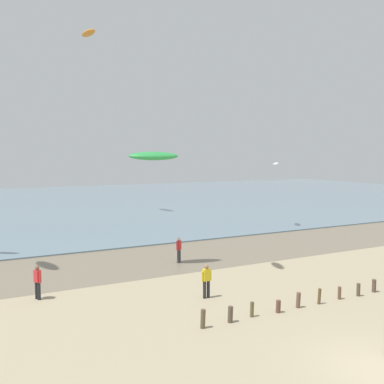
{
  "coord_description": "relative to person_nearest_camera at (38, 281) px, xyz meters",
  "views": [
    {
      "loc": [
        -12.1,
        -9.46,
        7.11
      ],
      "look_at": [
        -1.97,
        9.97,
        5.29
      ],
      "focal_mm": 40.7,
      "sensor_mm": 36.0,
      "label": 1
    }
  ],
  "objects": [
    {
      "name": "kite_aloft_3",
      "position": [
        7.62,
        3.31,
        6.19
      ],
      "size": [
        3.33,
        1.87,
        0.73
      ],
      "primitive_type": "ellipsoid",
      "rotation": [
        -0.24,
        0.0,
        2.88
      ],
      "color": "green"
    },
    {
      "name": "kite_aloft_1",
      "position": [
        24.17,
        11.93,
        5.4
      ],
      "size": [
        1.6,
        1.9,
        0.42
      ],
      "primitive_type": "ellipsoid",
      "rotation": [
        0.23,
        0.0,
        4.1
      ],
      "color": "white"
    },
    {
      "name": "wet_sand_strip",
      "position": [
        9.15,
        5.1,
        -0.91
      ],
      "size": [
        120.0,
        8.56,
        0.01
      ],
      "primitive_type": "cube",
      "color": "#7A6D59",
      "rests_on": "ground"
    },
    {
      "name": "sea",
      "position": [
        9.15,
        44.38,
        -0.87
      ],
      "size": [
        160.0,
        70.0,
        0.1
      ],
      "primitive_type": "cube",
      "color": "slate",
      "rests_on": "ground"
    },
    {
      "name": "ground_plane",
      "position": [
        9.15,
        -12.78,
        -0.92
      ],
      "size": [
        160.0,
        160.0,
        0.0
      ],
      "primitive_type": "plane",
      "color": "tan"
    },
    {
      "name": "groyne_mid",
      "position": [
        13.16,
        -6.96,
        -0.57
      ],
      "size": [
        15.71,
        0.34,
        0.81
      ],
      "color": "brown",
      "rests_on": "ground"
    },
    {
      "name": "person_by_waterline",
      "position": [
        9.46,
        3.47,
        0.0
      ],
      "size": [
        0.45,
        0.41,
        1.71
      ],
      "color": "#383842",
      "rests_on": "ground"
    },
    {
      "name": "person_mid_beach",
      "position": [
        7.53,
        -3.69,
        0.0
      ],
      "size": [
        0.57,
        0.23,
        1.71
      ],
      "color": "#232328",
      "rests_on": "ground"
    },
    {
      "name": "person_nearest_camera",
      "position": [
        0.0,
        0.0,
        0.0
      ],
      "size": [
        0.34,
        0.53,
        1.71
      ],
      "color": "#232328",
      "rests_on": "ground"
    },
    {
      "name": "kite_aloft_2",
      "position": [
        10.31,
        29.28,
        20.42
      ],
      "size": [
        1.38,
        3.38,
        0.53
      ],
      "primitive_type": "ellipsoid",
      "rotation": [
        0.0,
        0.0,
        1.67
      ],
      "color": "orange"
    }
  ]
}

